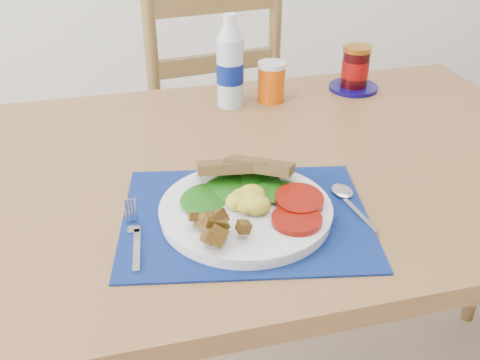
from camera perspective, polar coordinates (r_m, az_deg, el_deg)
The scene contains 9 objects.
table at distance 1.20m, azimuth 1.61°, elevation -1.58°, with size 1.40×0.90×0.75m.
chair_far at distance 1.88m, azimuth -3.59°, elevation 8.40°, with size 0.49×0.47×1.19m.
placemat at distance 0.98m, azimuth 0.58°, elevation -3.76°, with size 0.43×0.33×0.00m, color black.
breakfast_plate at distance 0.97m, azimuth 0.31°, elevation -2.84°, with size 0.30×0.30×0.07m.
fork at distance 0.95m, azimuth -10.64°, elevation -5.70°, with size 0.03×0.16×0.00m.
spoon at distance 1.04m, azimuth 10.92°, elevation -1.95°, with size 0.04×0.16×0.00m.
water_bottle at distance 1.39m, azimuth -1.02°, elevation 11.45°, with size 0.07×0.07×0.23m.
juice_glass at distance 1.44m, azimuth 3.20°, elevation 9.82°, with size 0.07×0.07×0.10m, color #CF4C05.
jam_on_saucer at distance 1.54m, azimuth 11.60°, elevation 10.82°, with size 0.13×0.13×0.12m.
Camera 1 is at (-0.28, -0.78, 1.31)m, focal length 42.00 mm.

